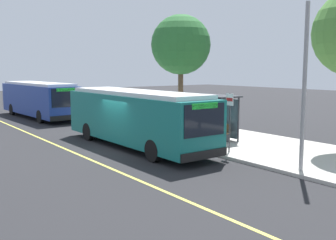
{
  "coord_description": "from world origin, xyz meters",
  "views": [
    {
      "loc": [
        17.33,
        -9.63,
        4.07
      ],
      "look_at": [
        2.48,
        1.24,
        1.67
      ],
      "focal_mm": 42.13,
      "sensor_mm": 36.0,
      "label": 1
    }
  ],
  "objects_px": {
    "transit_bus_main": "(135,116)",
    "route_sign_post": "(230,114)",
    "waiting_bench": "(218,131)",
    "transit_bus_second": "(39,98)",
    "pedestrian_commuter": "(206,124)"
  },
  "relations": [
    {
      "from": "transit_bus_main",
      "to": "route_sign_post",
      "type": "distance_m",
      "value": 5.02
    },
    {
      "from": "waiting_bench",
      "to": "route_sign_post",
      "type": "relative_size",
      "value": 0.57
    },
    {
      "from": "waiting_bench",
      "to": "transit_bus_main",
      "type": "bearing_deg",
      "value": -110.91
    },
    {
      "from": "transit_bus_main",
      "to": "transit_bus_second",
      "type": "bearing_deg",
      "value": -179.93
    },
    {
      "from": "transit_bus_second",
      "to": "waiting_bench",
      "type": "xyz_separation_m",
      "value": [
        17.04,
        4.32,
        -0.98
      ]
    },
    {
      "from": "transit_bus_second",
      "to": "route_sign_post",
      "type": "xyz_separation_m",
      "value": [
        19.73,
        2.53,
        0.34
      ]
    },
    {
      "from": "transit_bus_main",
      "to": "transit_bus_second",
      "type": "relative_size",
      "value": 0.98
    },
    {
      "from": "waiting_bench",
      "to": "route_sign_post",
      "type": "xyz_separation_m",
      "value": [
        2.69,
        -1.8,
        1.32
      ]
    },
    {
      "from": "transit_bus_second",
      "to": "pedestrian_commuter",
      "type": "xyz_separation_m",
      "value": [
        16.9,
        3.57,
        -0.5
      ]
    },
    {
      "from": "transit_bus_second",
      "to": "pedestrian_commuter",
      "type": "distance_m",
      "value": 17.28
    },
    {
      "from": "transit_bus_second",
      "to": "route_sign_post",
      "type": "bearing_deg",
      "value": 7.3
    },
    {
      "from": "transit_bus_main",
      "to": "route_sign_post",
      "type": "xyz_separation_m",
      "value": [
        4.34,
        2.51,
        0.34
      ]
    },
    {
      "from": "transit_bus_main",
      "to": "route_sign_post",
      "type": "height_order",
      "value": "same"
    },
    {
      "from": "transit_bus_main",
      "to": "waiting_bench",
      "type": "bearing_deg",
      "value": 69.09
    },
    {
      "from": "transit_bus_main",
      "to": "waiting_bench",
      "type": "relative_size",
      "value": 6.79
    }
  ]
}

